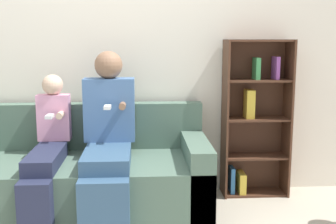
{
  "coord_description": "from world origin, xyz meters",
  "views": [
    {
      "loc": [
        0.3,
        -2.65,
        1.34
      ],
      "look_at": [
        0.5,
        0.58,
        0.78
      ],
      "focal_mm": 45.0,
      "sensor_mm": 36.0,
      "label": 1
    }
  ],
  "objects": [
    {
      "name": "bookshelf",
      "position": [
        1.26,
        0.87,
        0.66
      ],
      "size": [
        0.56,
        0.26,
        1.34
      ],
      "color": "#4C2D1E",
      "rests_on": "ground_plane"
    },
    {
      "name": "adult_seated",
      "position": [
        0.04,
        0.45,
        0.64
      ],
      "size": [
        0.4,
        0.85,
        1.25
      ],
      "color": "#335170",
      "rests_on": "ground_plane"
    },
    {
      "name": "child_seated",
      "position": [
        -0.41,
        0.39,
        0.53
      ],
      "size": [
        0.25,
        0.85,
        1.07
      ],
      "color": "#232842",
      "rests_on": "ground_plane"
    },
    {
      "name": "back_wall",
      "position": [
        0.0,
        1.0,
        1.27
      ],
      "size": [
        10.0,
        0.06,
        2.55
      ],
      "color": "silver",
      "rests_on": "ground_plane"
    },
    {
      "name": "couch",
      "position": [
        -0.27,
        0.52,
        0.27
      ],
      "size": [
        2.14,
        0.87,
        0.81
      ],
      "color": "#4C6656",
      "rests_on": "ground_plane"
    }
  ]
}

